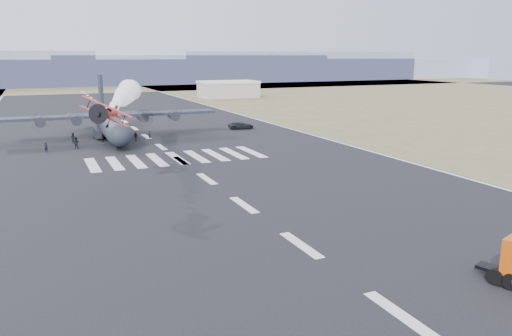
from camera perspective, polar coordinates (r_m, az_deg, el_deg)
ground at (r=31.62m, az=16.15°, el=-15.77°), size 500.00×500.00×0.00m
scrub_far at (r=252.05m, az=-19.81°, el=8.62°), size 500.00×80.00×0.00m
runway_markings at (r=84.33m, az=-10.79°, el=2.38°), size 60.00×260.00×0.01m
ridge_seg_d at (r=281.66m, az=-20.39°, el=10.26°), size 150.00×50.00×13.00m
ridge_seg_e at (r=293.17m, az=-7.41°, el=11.19°), size 150.00×50.00×15.00m
ridge_seg_f at (r=317.83m, az=4.12°, el=11.56°), size 150.00×50.00×17.00m
ridge_seg_g at (r=352.95m, az=13.66°, el=11.03°), size 150.00×50.00×13.00m
hangar_right at (r=183.08m, az=-3.19°, el=9.01°), size 20.50×12.50×5.90m
aerobatic_biplane at (r=56.16m, az=-16.70°, el=6.01°), size 5.41×5.38×3.50m
smoke_trail at (r=83.12m, az=-14.53°, el=8.33°), size 9.81×32.58×3.64m
transport_aircraft at (r=96.00m, az=-16.47°, el=5.06°), size 38.59×31.81×11.17m
support_vehicle at (r=103.48m, az=-1.73°, el=4.89°), size 5.44×2.94×1.45m
crew_a at (r=92.26m, az=-12.06°, el=3.69°), size 0.66×0.71×1.56m
crew_b at (r=92.01m, az=-20.18°, el=3.24°), size 0.98×1.01×1.80m
crew_c at (r=91.20m, az=-14.58°, el=3.53°), size 0.56×1.17×1.79m
crew_d at (r=91.42m, az=-13.60°, el=3.57°), size 1.09×0.87×1.66m
crew_e at (r=91.38m, az=-15.59°, el=3.46°), size 0.93×0.94×1.67m
crew_f at (r=91.93m, az=-17.06°, el=3.43°), size 1.35×1.61×1.73m
crew_g at (r=84.95m, az=-22.89°, el=2.21°), size 0.66×0.58×1.58m
crew_h at (r=86.52m, az=-19.89°, el=2.72°), size 1.05×0.86×1.86m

